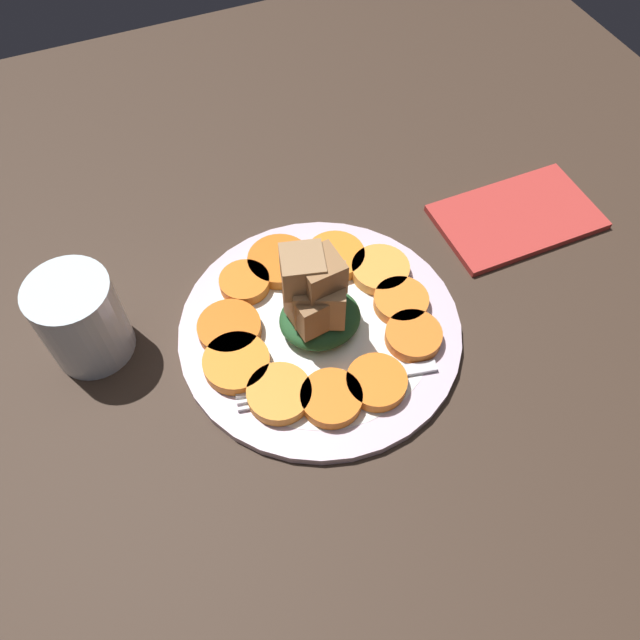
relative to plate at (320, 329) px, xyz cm
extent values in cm
cube|color=#38281E|center=(0.00, 0.00, -1.52)|extent=(120.00, 120.00, 2.00)
cylinder|color=silver|center=(0.00, 0.00, -0.02)|extent=(27.84, 27.84, 1.00)
cylinder|color=white|center=(0.00, 0.00, 0.03)|extent=(22.27, 22.27, 1.00)
cylinder|color=#D66115|center=(-8.36, 2.77, 1.22)|extent=(6.17, 6.17, 1.27)
cylinder|color=orange|center=(-8.97, -1.18, 1.22)|extent=(6.29, 6.29, 1.27)
cylinder|color=orange|center=(-6.44, -5.74, 1.22)|extent=(5.94, 5.94, 1.27)
cylinder|color=orange|center=(-2.29, -8.01, 1.22)|extent=(5.66, 5.66, 1.27)
cylinder|color=orange|center=(2.16, -8.13, 1.22)|extent=(5.62, 5.62, 1.27)
cylinder|color=orange|center=(7.64, -4.97, 1.22)|extent=(5.47, 5.47, 1.27)
cylinder|color=orange|center=(8.41, -0.87, 1.22)|extent=(5.49, 5.49, 1.27)
cylinder|color=orange|center=(8.30, 3.57, 1.22)|extent=(6.00, 6.00, 1.27)
cylinder|color=orange|center=(4.73, 7.03, 1.22)|extent=(6.18, 6.18, 1.27)
cylinder|color=orange|center=(-0.92, 8.72, 1.22)|extent=(6.58, 6.58, 1.27)
cylinder|color=orange|center=(-5.17, 7.49, 1.22)|extent=(5.14, 5.14, 1.27)
ellipsoid|color=#235128|center=(0.00, 0.00, 1.91)|extent=(8.00, 7.20, 2.66)
cube|color=brown|center=(-0.95, -0.56, 5.26)|extent=(4.54, 4.54, 4.04)
cube|color=#9E754C|center=(0.38, 0.19, 5.55)|extent=(6.11, 6.11, 4.63)
cube|color=#9E754C|center=(-1.30, 0.82, 8.89)|extent=(4.61, 4.61, 3.77)
cube|color=olive|center=(0.26, 0.49, 8.72)|extent=(3.99, 3.99, 3.65)
cube|color=silver|center=(2.15, -7.22, 0.78)|extent=(12.40, 3.66, 0.40)
cube|color=silver|center=(-4.67, -5.77, 0.78)|extent=(1.95, 2.57, 0.40)
cube|color=silver|center=(-8.02, -6.09, 0.78)|extent=(4.86, 1.32, 0.40)
cube|color=silver|center=(-7.88, -5.43, 0.78)|extent=(4.86, 1.32, 0.40)
cube|color=silver|center=(-7.74, -4.78, 0.78)|extent=(4.86, 1.32, 0.40)
cube|color=silver|center=(-7.60, -4.13, 0.78)|extent=(4.86, 1.32, 0.40)
cylinder|color=silver|center=(-20.91, 7.05, 4.13)|extent=(7.72, 7.72, 9.30)
cube|color=#B2332D|center=(26.43, 5.34, -0.12)|extent=(17.86, 10.72, 0.80)
camera|label=1|loc=(-13.28, -31.27, 51.53)|focal=35.00mm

